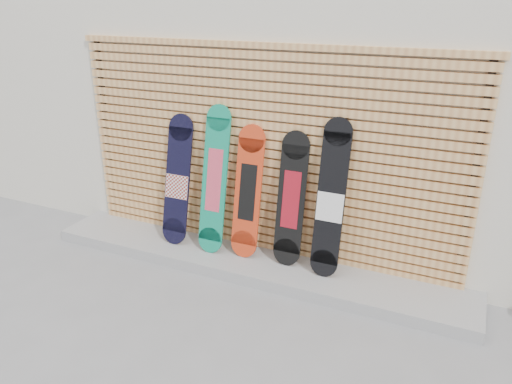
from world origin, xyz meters
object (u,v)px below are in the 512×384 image
snowboard_2 (248,192)px  snowboard_4 (331,200)px  snowboard_1 (214,180)px  snowboard_0 (178,181)px  snowboard_3 (291,200)px

snowboard_2 → snowboard_4: size_ratio=0.90×
snowboard_1 → snowboard_0: bearing=179.9°
snowboard_2 → snowboard_4: snowboard_4 is taller
snowboard_0 → snowboard_2: size_ratio=1.02×
snowboard_3 → snowboard_4: size_ratio=0.89×
snowboard_2 → snowboard_3: size_ratio=1.01×
snowboard_0 → snowboard_3: 1.31m
snowboard_0 → snowboard_1: size_ratio=0.91×
snowboard_1 → snowboard_4: bearing=0.7°
snowboard_0 → snowboard_2: snowboard_0 is taller
snowboard_2 → snowboard_0: bearing=-178.0°
snowboard_0 → snowboard_1: snowboard_1 is taller
snowboard_1 → snowboard_3: (0.85, 0.04, -0.09)m
snowboard_0 → snowboard_1: 0.47m
snowboard_0 → snowboard_3: size_ratio=1.03×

